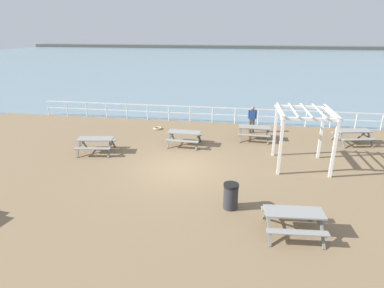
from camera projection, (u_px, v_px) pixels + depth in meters
The scene contains 13 objects.
ground_plane at pixel (179, 170), 14.49m from camera, with size 30.00×24.00×0.20m, color #846B4C.
sea_band at pixel (231, 61), 63.28m from camera, with size 142.00×90.00×0.01m, color gray.
distant_shoreline at pixel (237, 48), 103.08m from camera, with size 142.00×6.00×1.80m, color #4C4C47.
seaward_railing at pixel (201, 112), 21.37m from camera, with size 23.07×0.07×1.08m.
picnic_table_near_left at pixel (184, 135), 17.15m from camera, with size 1.85×1.60×0.80m.
picnic_table_near_right at pixel (293, 217), 9.69m from camera, with size 1.91×1.67×0.80m.
picnic_table_mid_centre at pixel (96, 142), 16.11m from camera, with size 2.01×1.78×0.80m.
picnic_table_far_left at pixel (254, 130), 18.02m from camera, with size 1.84×1.58×0.80m.
picnic_table_far_right at pixel (353, 134), 17.38m from camera, with size 2.09×1.87×0.80m.
visitor at pixel (252, 118), 19.07m from camera, with size 0.53×0.25×1.66m.
lattice_pergola at pixel (304, 125), 14.07m from camera, with size 2.50×2.62×2.70m.
litter_bin at pixel (231, 196), 11.10m from camera, with size 0.55×0.55×0.95m.
rope_coil at pixel (158, 128), 20.08m from camera, with size 0.55×0.55×0.11m, color tan.
Camera 1 is at (2.76, -12.89, 6.06)m, focal length 29.26 mm.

